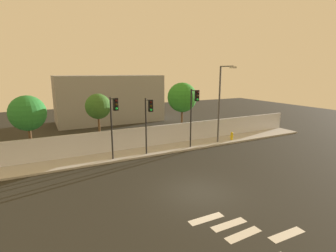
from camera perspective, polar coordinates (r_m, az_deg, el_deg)
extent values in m
plane|color=#26251F|center=(15.24, 6.87, -14.49)|extent=(80.00, 80.00, 0.00)
cube|color=#A9A9A9|center=(21.97, -5.23, -5.80)|extent=(36.00, 2.40, 0.15)
cube|color=silver|center=(22.85, -6.49, -2.58)|extent=(36.00, 0.18, 1.80)
cube|color=silver|center=(12.84, 24.96, -21.08)|extent=(1.81, 0.48, 0.01)
cube|color=silver|center=(12.23, 16.44, -22.18)|extent=(1.82, 0.51, 0.01)
cube|color=silver|center=(12.71, 13.44, -20.56)|extent=(1.80, 0.44, 0.01)
cube|color=silver|center=(12.92, 8.53, -19.76)|extent=(1.80, 0.46, 0.01)
cylinder|color=black|center=(20.73, -4.94, -0.09)|extent=(0.12, 0.12, 4.59)
cylinder|color=black|center=(19.75, -4.50, 5.77)|extent=(0.22, 1.34, 0.08)
cube|color=black|center=(19.16, -3.90, 4.53)|extent=(0.36, 0.23, 0.90)
sphere|color=black|center=(19.01, -3.80, 5.29)|extent=(0.18, 0.18, 0.18)
sphere|color=#33260A|center=(19.05, -3.79, 4.45)|extent=(0.18, 0.18, 0.18)
sphere|color=#19F24C|center=(19.08, -3.78, 3.62)|extent=(0.18, 0.18, 0.18)
cylinder|color=black|center=(19.85, -12.46, -0.59)|extent=(0.12, 0.12, 4.79)
cylinder|color=black|center=(19.09, -12.22, 5.92)|extent=(0.23, 0.87, 0.08)
cube|color=black|center=(18.74, -11.60, 4.75)|extent=(0.37, 0.26, 0.90)
sphere|color=black|center=(18.60, -11.48, 5.54)|extent=(0.18, 0.18, 0.18)
sphere|color=#33260A|center=(18.63, -11.44, 4.69)|extent=(0.18, 0.18, 0.18)
sphere|color=#19F24C|center=(18.67, -11.40, 3.84)|extent=(0.18, 0.18, 0.18)
cylinder|color=black|center=(22.61, 5.11, 1.67)|extent=(0.12, 0.12, 5.17)
cylinder|color=black|center=(21.65, 5.85, 7.82)|extent=(0.39, 1.37, 0.08)
cube|color=black|center=(21.03, 6.48, 6.73)|extent=(0.38, 0.27, 0.90)
sphere|color=black|center=(20.89, 6.61, 7.44)|extent=(0.18, 0.18, 0.18)
sphere|color=#33260A|center=(20.92, 6.59, 6.67)|extent=(0.18, 0.18, 0.18)
sphere|color=#19F24C|center=(20.94, 6.57, 5.91)|extent=(0.18, 0.18, 0.18)
cylinder|color=#4C4C51|center=(24.48, 11.32, 4.61)|extent=(0.16, 0.16, 7.14)
cylinder|color=#4C4C51|center=(23.64, 12.97, 12.85)|extent=(0.10, 1.67, 0.10)
cube|color=beige|center=(23.01, 14.32, 12.56)|extent=(0.60, 0.24, 0.16)
cylinder|color=gold|center=(26.16, 14.01, -2.33)|extent=(0.24, 0.24, 0.61)
sphere|color=gold|center=(26.08, 14.05, -1.59)|extent=(0.26, 0.26, 0.26)
cylinder|color=gold|center=(26.04, 13.73, -2.31)|extent=(0.10, 0.09, 0.09)
cylinder|color=gold|center=(26.26, 14.29, -2.22)|extent=(0.10, 0.09, 0.09)
cylinder|color=brown|center=(22.89, -28.26, -2.91)|extent=(0.23, 0.23, 2.90)
sphere|color=#277A31|center=(22.48, -28.82, 2.53)|extent=(2.74, 2.74, 2.74)
cylinder|color=brown|center=(23.31, -15.02, -1.18)|extent=(0.19, 0.19, 3.24)
sphere|color=#336526|center=(22.92, -15.32, 4.25)|extent=(2.20, 2.20, 2.20)
cylinder|color=brown|center=(26.30, 3.11, 0.90)|extent=(0.20, 0.20, 3.42)
sphere|color=#2E892A|center=(25.93, 3.18, 6.38)|extent=(2.97, 2.97, 2.97)
cube|color=gray|center=(36.01, -12.94, 5.93)|extent=(13.83, 6.00, 6.28)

